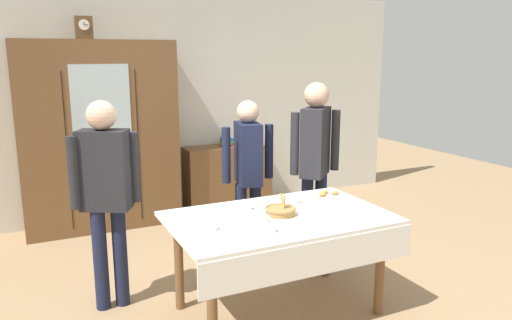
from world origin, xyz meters
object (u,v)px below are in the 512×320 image
object	(u,v)px
pastry_plate	(329,195)
person_beside_shelf	(248,166)
mantel_clock	(84,28)
tea_cup_far_left	(294,201)
tea_cup_near_left	(271,229)
bookshelf_low	(228,177)
spoon_center	(226,240)
tea_cup_far_right	(212,227)
tea_cup_near_right	(247,207)
bread_basket	(280,210)
dining_table	(281,231)
person_behind_table_left	(315,154)
wall_cabinet	(100,137)
person_near_right_end	(106,185)
book_stack	(227,142)
tea_cup_mid_left	(263,220)
spoon_near_right	(349,213)

from	to	relation	value
pastry_plate	person_beside_shelf	size ratio (longest dim) A/B	0.18
mantel_clock	person_beside_shelf	xyz separation A→B (m)	(1.20, -1.55, -1.30)
mantel_clock	tea_cup_far_left	distance (m)	3.01
pastry_plate	tea_cup_near_left	bearing A→B (deg)	-146.31
bookshelf_low	spoon_center	distance (m)	3.16
tea_cup_far_right	tea_cup_near_right	xyz separation A→B (m)	(0.41, 0.31, 0.00)
tea_cup_near_right	bread_basket	distance (m)	0.28
dining_table	person_behind_table_left	bearing A→B (deg)	44.61
wall_cabinet	tea_cup_far_right	distance (m)	2.67
tea_cup_far_left	person_near_right_end	size ratio (longest dim) A/B	0.08
person_beside_shelf	person_near_right_end	xyz separation A→B (m)	(-1.35, -0.38, 0.06)
book_stack	tea_cup_mid_left	xyz separation A→B (m)	(-0.84, -2.72, -0.07)
mantel_clock	bread_basket	size ratio (longest dim) A/B	1.00
spoon_near_right	wall_cabinet	bearing A→B (deg)	117.07
tea_cup_mid_left	spoon_center	bearing A→B (deg)	-153.48
tea_cup_far_right	tea_cup_far_left	distance (m)	0.87
dining_table	tea_cup_near_right	xyz separation A→B (m)	(-0.16, 0.26, 0.13)
bookshelf_low	mantel_clock	bearing A→B (deg)	-178.22
pastry_plate	tea_cup_near_right	bearing A→B (deg)	-177.39
mantel_clock	spoon_center	xyz separation A→B (m)	(0.45, -2.85, -1.45)
wall_cabinet	tea_cup_near_left	distance (m)	2.94
dining_table	tea_cup_near_right	world-z (taller)	tea_cup_near_right
dining_table	spoon_near_right	distance (m)	0.53
bread_basket	tea_cup_far_left	bearing A→B (deg)	40.28
tea_cup_far_left	bread_basket	size ratio (longest dim) A/B	0.54
tea_cup_near_right	pastry_plate	size ratio (longest dim) A/B	0.46
spoon_center	person_near_right_end	xyz separation A→B (m)	(-0.60, 0.92, 0.21)
tea_cup_near_right	person_near_right_end	xyz separation A→B (m)	(-0.99, 0.40, 0.19)
tea_cup_near_left	person_behind_table_left	world-z (taller)	person_behind_table_left
tea_cup_mid_left	person_beside_shelf	size ratio (longest dim) A/B	0.08
bread_basket	person_beside_shelf	distance (m)	1.01
tea_cup_near_right	pastry_plate	bearing A→B (deg)	2.61
bookshelf_low	book_stack	size ratio (longest dim) A/B	5.08
book_stack	tea_cup_near_right	distance (m)	2.51
tea_cup_far_right	tea_cup_mid_left	bearing A→B (deg)	-4.14
dining_table	tea_cup_far_right	size ratio (longest dim) A/B	12.58
dining_table	tea_cup_far_left	size ratio (longest dim) A/B	12.58
dining_table	book_stack	bearing A→B (deg)	76.16
tea_cup_mid_left	person_behind_table_left	distance (m)	1.28
mantel_clock	tea_cup_near_left	size ratio (longest dim) A/B	1.85
person_behind_table_left	wall_cabinet	bearing A→B (deg)	131.99
person_beside_shelf	spoon_center	bearing A→B (deg)	-120.06
spoon_near_right	person_near_right_end	distance (m)	1.85
spoon_near_right	mantel_clock	bearing A→B (deg)	118.62
dining_table	person_behind_table_left	xyz separation A→B (m)	(0.76, 0.75, 0.38)
tea_cup_near_left	bread_basket	size ratio (longest dim) A/B	0.54
person_beside_shelf	person_behind_table_left	bearing A→B (deg)	-27.97
book_stack	tea_cup_far_left	world-z (taller)	book_stack
tea_cup_far_left	person_beside_shelf	size ratio (longest dim) A/B	0.08
spoon_center	tea_cup_mid_left	bearing A→B (deg)	26.52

